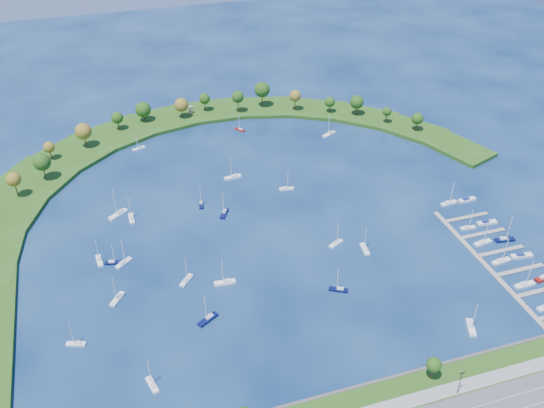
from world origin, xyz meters
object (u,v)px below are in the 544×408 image
object	(u,v)px
moored_boat_17	(99,260)
moored_boat_18	(240,129)
moored_boat_5	(76,343)
docked_boat_9	(487,222)
moored_boat_0	(124,262)
moored_boat_15	(152,384)
moored_boat_14	(208,319)
docked_boat_8	(468,227)
moored_boat_3	(118,214)
moored_boat_20	(113,262)
moored_boat_13	(186,280)
moored_boat_21	(131,218)
moored_boat_19	(329,134)
docked_boat_4	(501,261)
moored_boat_1	(365,248)
docked_boat_2	(525,284)
docked_boat_6	(483,242)
moored_boat_8	(224,213)
docked_boat_11	(467,200)
moored_boat_16	(471,327)
harbor_tower	(191,110)
moored_boat_9	(336,243)
docked_boat_7	(505,239)
moored_boat_11	(233,177)
docked_boat_10	(449,203)
moored_boat_10	(201,204)
docked_boat_5	(521,256)
moored_boat_4	(139,148)
moored_boat_6	(339,289)
dock_system	(501,262)
moored_boat_2	(117,298)

from	to	relation	value
moored_boat_17	moored_boat_18	distance (m)	132.01
moored_boat_5	docked_boat_9	size ratio (longest dim) A/B	1.08
moored_boat_0	moored_boat_15	world-z (taller)	moored_boat_0
moored_boat_14	docked_boat_8	world-z (taller)	moored_boat_14
moored_boat_3	moored_boat_17	bearing A→B (deg)	33.94
moored_boat_3	moored_boat_18	world-z (taller)	moored_boat_3
moored_boat_14	moored_boat_18	size ratio (longest dim) A/B	1.34
moored_boat_20	moored_boat_13	bearing A→B (deg)	-21.72
moored_boat_0	moored_boat_21	bearing A→B (deg)	39.50
moored_boat_20	docked_boat_9	xyz separation A→B (m)	(166.39, -23.34, -0.17)
moored_boat_17	moored_boat_19	size ratio (longest dim) A/B	0.86
docked_boat_4	moored_boat_1	bearing A→B (deg)	148.22
moored_boat_0	docked_boat_9	distance (m)	163.70
docked_boat_2	docked_boat_6	size ratio (longest dim) A/B	1.03
moored_boat_8	docked_boat_11	bearing A→B (deg)	105.14
moored_boat_16	docked_boat_9	distance (m)	70.54
moored_boat_1	docked_boat_2	distance (m)	65.39
harbor_tower	moored_boat_5	bearing A→B (deg)	-114.11
moored_boat_9	docked_boat_7	distance (m)	74.92
moored_boat_1	moored_boat_3	xyz separation A→B (m)	(-98.99, 58.97, 0.09)
moored_boat_1	moored_boat_11	size ratio (longest dim) A/B	0.90
docked_boat_11	moored_boat_13	bearing A→B (deg)	-175.66
moored_boat_20	docked_boat_4	bearing A→B (deg)	-2.00
docked_boat_10	docked_boat_7	bearing A→B (deg)	-81.85
docked_boat_2	moored_boat_14	bearing A→B (deg)	169.38
moored_boat_14	docked_boat_6	distance (m)	125.62
moored_boat_10	docked_boat_6	world-z (taller)	docked_boat_6
moored_boat_13	docked_boat_5	size ratio (longest dim) A/B	1.19
moored_boat_11	docked_boat_11	xyz separation A→B (m)	(103.02, -54.98, -0.27)
moored_boat_15	docked_boat_5	world-z (taller)	moored_boat_15
moored_boat_10	docked_boat_2	size ratio (longest dim) A/B	0.81
docked_boat_11	moored_boat_8	bearing A→B (deg)	165.48
moored_boat_4	docked_boat_4	distance (m)	196.93
moored_boat_6	moored_boat_4	bearing A→B (deg)	-38.25
moored_boat_20	docked_boat_4	xyz separation A→B (m)	(155.93, -49.02, 0.06)
moored_boat_6	docked_boat_5	xyz separation A→B (m)	(82.67, -4.26, -0.18)
moored_boat_13	docked_boat_11	distance (m)	142.15
docked_boat_10	moored_boat_21	bearing A→B (deg)	161.35
moored_boat_8	moored_boat_14	distance (m)	69.18
dock_system	moored_boat_4	distance (m)	197.10
moored_boat_2	moored_boat_10	bearing A→B (deg)	177.60
harbor_tower	docked_boat_5	xyz separation A→B (m)	(107.20, -177.12, -3.72)
moored_boat_21	docked_boat_11	size ratio (longest dim) A/B	1.31
moored_boat_4	docked_boat_8	world-z (taller)	moored_boat_4
moored_boat_10	moored_boat_21	distance (m)	33.41
docked_boat_6	docked_boat_10	distance (m)	31.80
moored_boat_14	moored_boat_9	bearing A→B (deg)	173.35
moored_boat_1	docked_boat_10	distance (m)	57.30
moored_boat_18	docked_boat_7	world-z (taller)	docked_boat_7
harbor_tower	moored_boat_6	bearing A→B (deg)	-81.93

